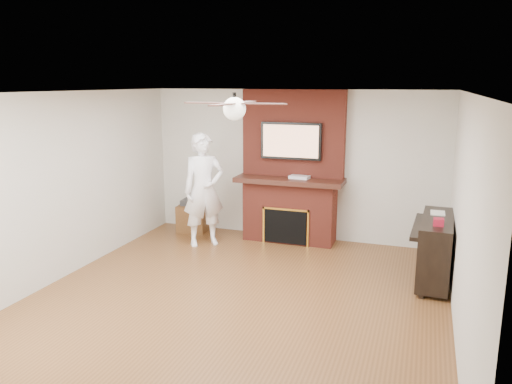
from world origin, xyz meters
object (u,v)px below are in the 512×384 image
(fireplace, at_px, (291,182))
(person, at_px, (204,190))
(side_table, at_px, (194,216))
(piano, at_px, (435,248))

(fireplace, bearing_deg, person, -150.45)
(person, xyz_separation_m, side_table, (-0.52, 0.65, -0.65))
(fireplace, xyz_separation_m, side_table, (-1.78, -0.07, -0.73))
(side_table, bearing_deg, piano, -21.03)
(fireplace, bearing_deg, piano, -26.70)
(person, bearing_deg, side_table, 89.60)
(side_table, relative_size, piano, 0.42)
(side_table, distance_m, piano, 4.21)
(piano, bearing_deg, side_table, 167.82)
(fireplace, distance_m, side_table, 1.92)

